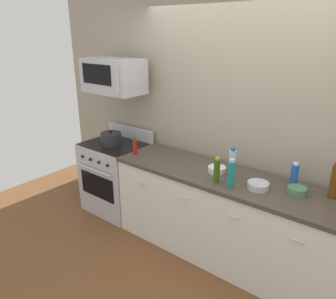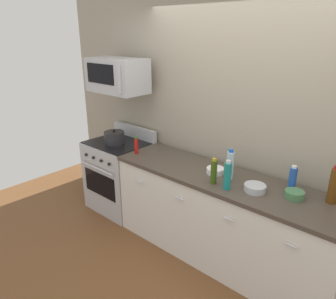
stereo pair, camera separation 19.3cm
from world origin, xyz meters
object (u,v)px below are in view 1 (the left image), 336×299
Objects in this scene: bottle_wine_amber at (335,181)px; bowl_green_glaze at (297,191)px; microwave at (113,76)px; bottle_sparkling_teal at (231,174)px; bottle_soda_blue at (294,176)px; bowl_steel_prep at (258,185)px; stockpot at (111,139)px; range_oven at (117,176)px; bottle_olive_oil at (217,170)px; bottle_hot_sauce_red at (135,146)px; bowl_white_ceramic at (217,169)px; bottle_water_clear at (232,164)px.

bowl_green_glaze is at bearing -153.71° from bottle_wine_amber.
microwave is 2.30× the size of bottle_wine_amber.
bottle_sparkling_teal is 0.57m from bowl_green_glaze.
bottle_soda_blue is (2.16, 0.11, -0.72)m from microwave.
stockpot is (-1.92, 0.01, 0.04)m from bowl_steel_prep.
bottle_soda_blue is 0.89× the size of bottle_sparkling_teal.
range_oven is at bearing -176.03° from bottle_wine_amber.
bottle_olive_oil is at bearing -162.24° from bowl_green_glaze.
bowl_green_glaze is 0.63× the size of stockpot.
bottle_olive_oil is (-0.60, -0.32, 0.00)m from bottle_soda_blue.
range_oven is at bearing -175.90° from bottle_soda_blue.
bottle_soda_blue reaches higher than bowl_steel_prep.
bowl_white_ceramic is (0.99, 0.14, -0.06)m from bottle_hot_sauce_red.
bottle_sparkling_teal is at bearing -142.86° from bottle_soda_blue.
bottle_sparkling_teal is 0.26m from bowl_steel_prep.
range_oven is 6.70× the size of bowl_green_glaze.
range_oven is 5.63× the size of bowl_steel_prep.
microwave reaches higher than bowl_steel_prep.
microwave is at bearing 178.72° from bottle_water_clear.
stockpot is (-0.46, 0.06, -0.02)m from bottle_hot_sauce_red.
bottle_hot_sauce_red is at bearing -18.56° from microwave.
bottle_wine_amber is 0.88m from bottle_water_clear.
bowl_green_glaze is at bearing 2.56° from stockpot.
bowl_steel_prep is at bearing -11.11° from bowl_white_ceramic.
range_oven is 1.98m from bowl_steel_prep.
bottle_water_clear is (1.16, 0.12, 0.05)m from bottle_hot_sauce_red.
range_oven reaches higher than bowl_green_glaze.
bottle_soda_blue reaches higher than bowl_white_ceramic.
bottle_soda_blue reaches higher than stockpot.
bottle_hot_sauce_red is 0.66× the size of bottle_water_clear.
bottle_soda_blue is 0.56m from bottle_water_clear.
bottle_soda_blue is 1.51× the size of bowl_green_glaze.
bottle_sparkling_teal is at bearing -155.23° from bottle_wine_amber.
bottle_sparkling_teal is at bearing -6.12° from range_oven.
bottle_hot_sauce_red is 1.46m from bowl_steel_prep.
bottle_sparkling_teal is 1.38× the size of bottle_hot_sauce_red.
bowl_white_ceramic is at bearing 140.77° from bottle_sparkling_teal.
microwave reaches higher than bottle_soda_blue.
bottle_wine_amber is at bearing 3.10° from bottle_soda_blue.
microwave is at bearing -179.96° from bowl_green_glaze.
bottle_wine_amber is 0.99m from bottle_olive_oil.
bottle_water_clear is 0.21m from bowl_white_ceramic.
bottle_olive_oil is at bearing -61.18° from bowl_white_ceramic.
bottle_sparkling_teal reaches higher than bottle_soda_blue.
bottle_water_clear reaches higher than bowl_green_glaze.
bottle_water_clear is at bearing -1.28° from microwave.
bottle_wine_amber is 1.34× the size of bottle_soda_blue.
bottle_soda_blue is 2.17m from stockpot.
bottle_sparkling_teal reaches higher than bottle_olive_oil.
bottle_hot_sauce_red is 0.47m from stockpot.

